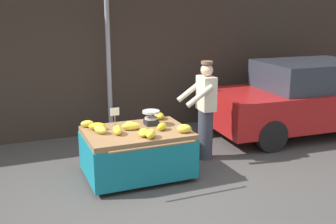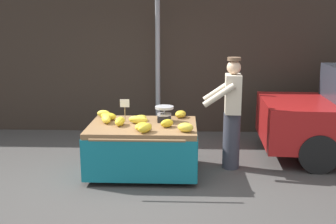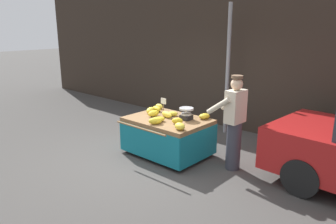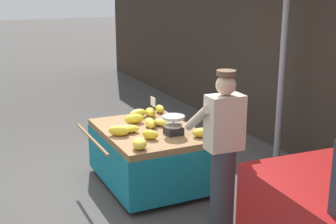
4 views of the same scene
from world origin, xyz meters
name	(u,v)px [view 2 (image 2 of 4)]	position (x,y,z in m)	size (l,w,h in m)	color
ground_plane	(134,188)	(0.00, 0.00, 0.00)	(60.00, 60.00, 0.00)	#423F3D
back_wall	(151,43)	(0.00, 3.08, 1.80)	(16.00, 0.24, 3.59)	#332821
street_pole	(158,59)	(0.18, 2.56, 1.52)	(0.09, 0.09, 3.04)	gray
banana_cart	(143,138)	(0.08, 0.57, 0.55)	(1.59, 1.35, 0.75)	olive
weighing_scale	(164,114)	(0.39, 0.77, 0.87)	(0.28, 0.28, 0.23)	black
price_sign	(125,105)	(-0.21, 0.76, 1.00)	(0.14, 0.01, 0.34)	#997A51
banana_bunch_0	(138,120)	(0.01, 0.62, 0.81)	(0.11, 0.29, 0.12)	yellow
banana_bunch_1	(181,114)	(0.63, 1.04, 0.81)	(0.16, 0.24, 0.11)	gold
banana_bunch_2	(106,119)	(-0.47, 0.64, 0.81)	(0.13, 0.27, 0.12)	yellow
banana_bunch_3	(141,126)	(0.09, 0.28, 0.80)	(0.15, 0.28, 0.10)	yellow
banana_bunch_4	(140,118)	(0.02, 0.77, 0.80)	(0.13, 0.23, 0.09)	yellow
banana_bunch_5	(104,114)	(-0.59, 1.03, 0.81)	(0.11, 0.20, 0.11)	yellow
banana_bunch_6	(185,127)	(0.71, 0.19, 0.82)	(0.16, 0.22, 0.13)	yellow
banana_bunch_7	(167,123)	(0.44, 0.43, 0.81)	(0.12, 0.21, 0.12)	gold
banana_bunch_8	(145,128)	(0.15, 0.14, 0.82)	(0.13, 0.26, 0.13)	yellow
banana_bunch_9	(108,116)	(-0.47, 0.83, 0.81)	(0.14, 0.26, 0.12)	gold
banana_bunch_10	(120,121)	(-0.24, 0.50, 0.81)	(0.13, 0.26, 0.12)	yellow
vendor_person	(231,113)	(1.40, 0.85, 0.87)	(0.59, 0.53, 1.71)	#383842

